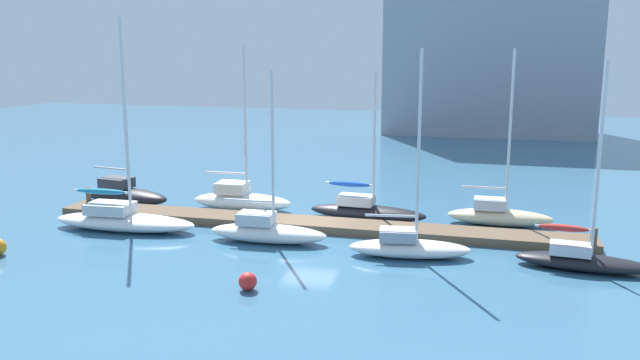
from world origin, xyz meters
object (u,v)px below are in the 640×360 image
object	(u,v)px
sailboat_4	(366,209)
sailboat_5	(408,245)
sailboat_3	(267,230)
sailboat_6	(499,214)
harbor_building_distant	(491,26)
sailboat_0	(124,194)
sailboat_7	(581,257)
sailboat_2	(241,199)
sailboat_1	(123,218)
mooring_buoy_red	(248,281)

from	to	relation	value
sailboat_4	sailboat_5	xyz separation A→B (m)	(2.88, -5.50, -0.03)
sailboat_3	sailboat_6	distance (m)	11.56
sailboat_5	harbor_building_distant	bearing A→B (deg)	78.65
sailboat_0	sailboat_6	world-z (taller)	sailboat_6
sailboat_7	harbor_building_distant	size ratio (longest dim) A/B	0.38
sailboat_0	sailboat_6	xyz separation A→B (m)	(20.28, 0.69, -0.01)
sailboat_2	sailboat_5	xyz separation A→B (m)	(9.76, -5.77, -0.09)
sailboat_1	sailboat_7	size ratio (longest dim) A/B	1.22
sailboat_6	mooring_buoy_red	world-z (taller)	sailboat_6
sailboat_0	sailboat_3	bearing A→B (deg)	-17.67
harbor_building_distant	sailboat_2	bearing A→B (deg)	-108.18
sailboat_2	sailboat_3	size ratio (longest dim) A/B	1.14
harbor_building_distant	sailboat_1	bearing A→B (deg)	-110.96
sailboat_6	harbor_building_distant	world-z (taller)	harbor_building_distant
sailboat_1	sailboat_2	xyz separation A→B (m)	(4.01, 5.18, 0.03)
sailboat_3	sailboat_4	size ratio (longest dim) A/B	1.03
sailboat_1	sailboat_3	distance (m)	7.35
sailboat_3	mooring_buoy_red	xyz separation A→B (m)	(1.34, -5.83, -0.21)
sailboat_0	sailboat_2	xyz separation A→B (m)	(6.88, 0.31, 0.04)
sailboat_4	sailboat_2	bearing A→B (deg)	-178.68
sailboat_7	sailboat_1	bearing A→B (deg)	-175.66
sailboat_5	sailboat_6	distance (m)	7.14
sailboat_1	sailboat_6	world-z (taller)	sailboat_1
sailboat_7	sailboat_4	bearing A→B (deg)	156.64
mooring_buoy_red	harbor_building_distant	xyz separation A→B (m)	(7.50, 48.20, 10.32)
sailboat_4	sailboat_7	bearing A→B (deg)	-25.36
sailboat_5	sailboat_2	bearing A→B (deg)	141.31
sailboat_3	sailboat_2	bearing A→B (deg)	120.28
sailboat_1	sailboat_6	bearing A→B (deg)	15.39
mooring_buoy_red	sailboat_1	bearing A→B (deg)	145.60
sailboat_0	harbor_building_distant	distance (m)	43.16
sailboat_3	sailboat_5	size ratio (longest dim) A/B	0.90
sailboat_6	harbor_building_distant	bearing A→B (deg)	91.23
sailboat_4	sailboat_7	xyz separation A→B (m)	(9.67, -5.34, -0.04)
sailboat_1	sailboat_5	xyz separation A→B (m)	(13.77, -0.59, -0.06)
sailboat_0	harbor_building_distant	bearing A→B (deg)	71.34
sailboat_1	sailboat_2	distance (m)	6.55
mooring_buoy_red	harbor_building_distant	size ratio (longest dim) A/B	0.03
sailboat_7	mooring_buoy_red	world-z (taller)	sailboat_7
mooring_buoy_red	sailboat_6	bearing A→B (deg)	52.76
sailboat_1	sailboat_4	size ratio (longest dim) A/B	1.33
mooring_buoy_red	sailboat_3	bearing A→B (deg)	102.92
sailboat_0	harbor_building_distant	size ratio (longest dim) A/B	0.33
sailboat_2	sailboat_1	bearing A→B (deg)	-129.02
sailboat_2	sailboat_7	size ratio (longest dim) A/B	1.07
sailboat_2	sailboat_7	bearing A→B (deg)	-19.98
sailboat_4	sailboat_7	size ratio (longest dim) A/B	0.91
sailboat_1	sailboat_6	size ratio (longest dim) A/B	1.16
sailboat_0	mooring_buoy_red	size ratio (longest dim) A/B	10.62
sailboat_1	sailboat_6	distance (m)	18.28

